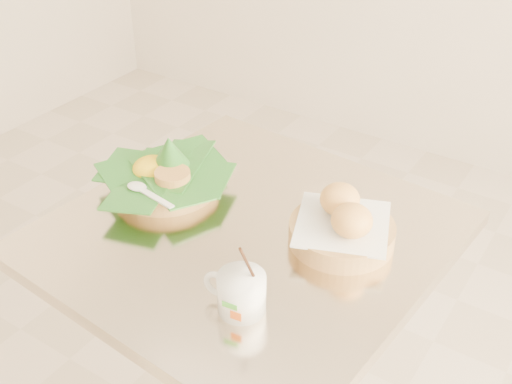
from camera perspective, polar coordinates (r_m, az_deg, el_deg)
The scene contains 4 objects.
cafe_table at distance 1.39m, azimuth -0.70°, elevation -10.66°, with size 0.75×0.75×0.75m.
rice_basket at distance 1.36m, azimuth -8.07°, elevation 1.69°, with size 0.28×0.28×0.14m.
bread_basket at distance 1.21m, azimuth 7.72°, elevation -3.00°, with size 0.22×0.22×0.10m.
coffee_mug at distance 1.06m, azimuth -1.41°, elevation -8.84°, with size 0.11×0.08×0.14m.
Camera 1 is at (0.76, -0.81, 1.50)m, focal length 45.00 mm.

